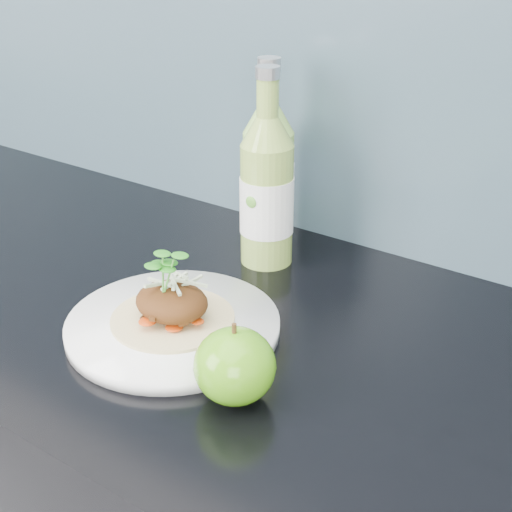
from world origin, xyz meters
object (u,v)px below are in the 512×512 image
at_px(dinner_plate, 173,325).
at_px(green_apple, 235,366).
at_px(cider_bottle_left, 268,178).
at_px(cider_bottle_right, 267,192).

xyz_separation_m(dinner_plate, green_apple, (0.14, -0.06, 0.03)).
bearing_deg(cider_bottle_left, green_apple, -39.70).
xyz_separation_m(green_apple, cider_bottle_right, (-0.16, 0.28, 0.07)).
bearing_deg(dinner_plate, green_apple, -23.66).
relative_size(dinner_plate, cider_bottle_left, 1.13).
bearing_deg(green_apple, cider_bottle_right, 118.76).
distance_m(dinner_plate, green_apple, 0.16).
xyz_separation_m(green_apple, cider_bottle_left, (-0.19, 0.33, 0.07)).
xyz_separation_m(dinner_plate, cider_bottle_left, (-0.05, 0.27, 0.10)).
height_order(dinner_plate, cider_bottle_right, cider_bottle_right).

